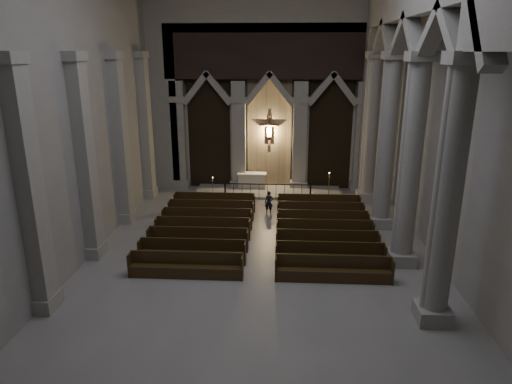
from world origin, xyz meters
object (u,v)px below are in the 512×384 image
Objects in this scene: candle_stand_left at (213,194)px; pews at (263,233)px; altar at (252,180)px; worshipper at (269,202)px; altar_rail at (268,189)px; candle_stand_right at (329,191)px.

pews is (3.06, -5.43, -0.05)m from candle_stand_left.
worshipper is (1.15, -4.19, -0.01)m from altar.
pews is (1.01, -7.62, -0.29)m from altar.
worshipper is (0.14, -2.24, -0.05)m from altar_rail.
altar_rail is 2.25m from worshipper.
candle_stand_left is 0.14× the size of pews.
candle_stand_right is 0.16× the size of pews.
candle_stand_right is 4.26m from worshipper.
worshipper is (0.14, 3.43, 0.28)m from pews.
altar_rail is at bearing -62.69° from altar.
candle_stand_left is 3.78m from worshipper.
altar_rail is at bearing 102.84° from worshipper.
candle_stand_right is at bearing -18.63° from altar.
candle_stand_right reaches higher than altar.
altar_rail is 3.48m from candle_stand_right.
pews is (0.00, -5.67, -0.33)m from altar_rail.
altar_rail is at bearing 4.49° from candle_stand_left.
worshipper is (-3.30, -2.69, 0.17)m from candle_stand_right.
candle_stand_right reaches higher than altar_rail.
altar is at bearing 114.50° from worshipper.
candle_stand_left is at bearing -133.17° from altar.
worshipper is at bearing -74.65° from altar.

